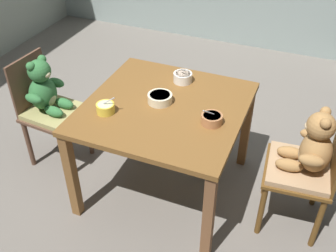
% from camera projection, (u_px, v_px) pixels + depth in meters
% --- Properties ---
extents(ground_plane, '(5.20, 5.20, 0.04)m').
position_uv_depth(ground_plane, '(165.00, 187.00, 2.92)').
color(ground_plane, slate).
extents(dining_table, '(0.99, 0.99, 0.70)m').
position_uv_depth(dining_table, '(165.00, 118.00, 2.55)').
color(dining_table, brown).
rests_on(dining_table, ground_plane).
extents(teddy_chair_near_left, '(0.41, 0.40, 0.86)m').
position_uv_depth(teddy_chair_near_left, '(47.00, 98.00, 2.83)').
color(teddy_chair_near_left, brown).
rests_on(teddy_chair_near_left, ground_plane).
extents(teddy_chair_near_right, '(0.43, 0.45, 0.92)m').
position_uv_depth(teddy_chair_near_right, '(310.00, 155.00, 2.33)').
color(teddy_chair_near_right, brown).
rests_on(teddy_chair_near_right, ground_plane).
extents(porridge_bowl_cream_center, '(0.16, 0.16, 0.06)m').
position_uv_depth(porridge_bowl_cream_center, '(160.00, 98.00, 2.50)').
color(porridge_bowl_cream_center, beige).
rests_on(porridge_bowl_cream_center, dining_table).
extents(porridge_bowl_terracotta_near_right, '(0.13, 0.13, 0.12)m').
position_uv_depth(porridge_bowl_terracotta_near_right, '(212.00, 119.00, 2.32)').
color(porridge_bowl_terracotta_near_right, '#B67649').
rests_on(porridge_bowl_terracotta_near_right, dining_table).
extents(porridge_bowl_white_far_center, '(0.13, 0.13, 0.13)m').
position_uv_depth(porridge_bowl_white_far_center, '(183.00, 77.00, 2.70)').
color(porridge_bowl_white_far_center, white).
rests_on(porridge_bowl_white_far_center, dining_table).
extents(porridge_bowl_yellow_near_left, '(0.12, 0.11, 0.11)m').
position_uv_depth(porridge_bowl_yellow_near_left, '(105.00, 108.00, 2.41)').
color(porridge_bowl_yellow_near_left, yellow).
rests_on(porridge_bowl_yellow_near_left, dining_table).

